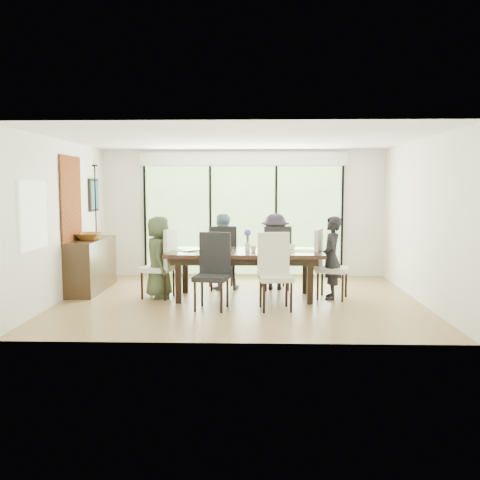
{
  "coord_description": "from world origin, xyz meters",
  "views": [
    {
      "loc": [
        0.27,
        -8.9,
        1.92
      ],
      "look_at": [
        0.0,
        0.25,
        1.0
      ],
      "focal_mm": 40.0,
      "sensor_mm": 36.0,
      "label": 1
    }
  ],
  "objects_px": {
    "person_left_end": "(159,257)",
    "cup_b": "(253,249)",
    "chair_left_end": "(158,263)",
    "laptop": "(194,250)",
    "chair_far_right": "(275,257)",
    "bowl": "(89,236)",
    "chair_near_right": "(276,272)",
    "chair_right_end": "(332,264)",
    "chair_far_left": "(222,257)",
    "sideboard": "(91,265)",
    "person_right_end": "(331,258)",
    "vase": "(248,247)",
    "table_top": "(245,253)",
    "cup_c": "(291,247)",
    "person_far_right": "(275,252)",
    "chair_near_left": "(211,271)",
    "person_far_left": "(222,251)",
    "cup_a": "(205,247)"
  },
  "relations": [
    {
      "from": "cup_b",
      "to": "sideboard",
      "type": "relative_size",
      "value": 0.06
    },
    {
      "from": "person_left_end",
      "to": "cup_c",
      "type": "relative_size",
      "value": 10.4
    },
    {
      "from": "chair_far_right",
      "to": "chair_near_left",
      "type": "relative_size",
      "value": 1.0
    },
    {
      "from": "person_left_end",
      "to": "bowl",
      "type": "xyz_separation_m",
      "value": [
        -1.36,
        0.5,
        0.31
      ]
    },
    {
      "from": "chair_left_end",
      "to": "laptop",
      "type": "xyz_separation_m",
      "value": [
        0.65,
        -0.1,
        0.23
      ]
    },
    {
      "from": "chair_left_end",
      "to": "cup_c",
      "type": "distance_m",
      "value": 2.32
    },
    {
      "from": "cup_c",
      "to": "cup_a",
      "type": "bearing_deg",
      "value": 178.09
    },
    {
      "from": "chair_right_end",
      "to": "cup_b",
      "type": "height_order",
      "value": "chair_right_end"
    },
    {
      "from": "chair_near_right",
      "to": "person_far_left",
      "type": "xyz_separation_m",
      "value": [
        -0.95,
        1.7,
        0.1
      ]
    },
    {
      "from": "person_far_right",
      "to": "person_right_end",
      "type": "bearing_deg",
      "value": 141.83
    },
    {
      "from": "cup_b",
      "to": "bowl",
      "type": "height_order",
      "value": "bowl"
    },
    {
      "from": "person_left_end",
      "to": "cup_b",
      "type": "relative_size",
      "value": 12.9
    },
    {
      "from": "table_top",
      "to": "cup_a",
      "type": "bearing_deg",
      "value": 167.91
    },
    {
      "from": "chair_right_end",
      "to": "chair_far_left",
      "type": "height_order",
      "value": "same"
    },
    {
      "from": "sideboard",
      "to": "laptop",
      "type": "bearing_deg",
      "value": -19.4
    },
    {
      "from": "chair_near_right",
      "to": "cup_a",
      "type": "height_order",
      "value": "chair_near_right"
    },
    {
      "from": "laptop",
      "to": "chair_near_left",
      "type": "bearing_deg",
      "value": -114.73
    },
    {
      "from": "vase",
      "to": "chair_left_end",
      "type": "bearing_deg",
      "value": -178.15
    },
    {
      "from": "chair_near_right",
      "to": "cup_c",
      "type": "xyz_separation_m",
      "value": [
        0.3,
        0.97,
        0.27
      ]
    },
    {
      "from": "person_far_left",
      "to": "person_right_end",
      "type": "bearing_deg",
      "value": 147.34
    },
    {
      "from": "vase",
      "to": "chair_far_left",
      "type": "bearing_deg",
      "value": 122.01
    },
    {
      "from": "chair_left_end",
      "to": "chair_far_right",
      "type": "xyz_separation_m",
      "value": [
        2.05,
        0.85,
        0.0
      ]
    },
    {
      "from": "person_left_end",
      "to": "sideboard",
      "type": "xyz_separation_m",
      "value": [
        -1.36,
        0.6,
        -0.23
      ]
    },
    {
      "from": "person_far_left",
      "to": "bowl",
      "type": "distance_m",
      "value": 2.43
    },
    {
      "from": "chair_near_left",
      "to": "chair_far_right",
      "type": "bearing_deg",
      "value": 68.09
    },
    {
      "from": "chair_left_end",
      "to": "vase",
      "type": "bearing_deg",
      "value": 103.39
    },
    {
      "from": "table_top",
      "to": "laptop",
      "type": "xyz_separation_m",
      "value": [
        -0.85,
        -0.1,
        0.05
      ]
    },
    {
      "from": "cup_a",
      "to": "chair_far_right",
      "type": "bearing_deg",
      "value": 29.25
    },
    {
      "from": "chair_right_end",
      "to": "laptop",
      "type": "bearing_deg",
      "value": 109.47
    },
    {
      "from": "chair_far_left",
      "to": "sideboard",
      "type": "distance_m",
      "value": 2.41
    },
    {
      "from": "person_left_end",
      "to": "laptop",
      "type": "relative_size",
      "value": 3.91
    },
    {
      "from": "chair_left_end",
      "to": "chair_far_left",
      "type": "xyz_separation_m",
      "value": [
        1.05,
        0.85,
        0.0
      ]
    },
    {
      "from": "table_top",
      "to": "person_right_end",
      "type": "height_order",
      "value": "person_right_end"
    },
    {
      "from": "person_right_end",
      "to": "laptop",
      "type": "distance_m",
      "value": 2.34
    },
    {
      "from": "chair_left_end",
      "to": "person_far_right",
      "type": "relative_size",
      "value": 0.85
    },
    {
      "from": "table_top",
      "to": "chair_near_right",
      "type": "bearing_deg",
      "value": -60.11
    },
    {
      "from": "laptop",
      "to": "cup_a",
      "type": "xyz_separation_m",
      "value": [
        0.15,
        0.25,
        0.04
      ]
    },
    {
      "from": "chair_far_right",
      "to": "chair_near_right",
      "type": "relative_size",
      "value": 1.0
    },
    {
      "from": "chair_near_left",
      "to": "person_far_right",
      "type": "relative_size",
      "value": 0.85
    },
    {
      "from": "chair_near_right",
      "to": "chair_left_end",
      "type": "bearing_deg",
      "value": 149.92
    },
    {
      "from": "person_left_end",
      "to": "cup_c",
      "type": "bearing_deg",
      "value": -96.52
    },
    {
      "from": "person_right_end",
      "to": "cup_b",
      "type": "xyz_separation_m",
      "value": [
        -1.33,
        -0.1,
        0.17
      ]
    },
    {
      "from": "chair_near_left",
      "to": "person_far_left",
      "type": "distance_m",
      "value": 1.7
    },
    {
      "from": "bowl",
      "to": "chair_near_right",
      "type": "bearing_deg",
      "value": -22.31
    },
    {
      "from": "person_far_left",
      "to": "vase",
      "type": "xyz_separation_m",
      "value": [
        0.5,
        -0.78,
        0.18
      ]
    },
    {
      "from": "person_far_left",
      "to": "chair_near_left",
      "type": "bearing_deg",
      "value": 78.92
    },
    {
      "from": "chair_left_end",
      "to": "person_right_end",
      "type": "distance_m",
      "value": 2.98
    },
    {
      "from": "person_far_right",
      "to": "cup_a",
      "type": "height_order",
      "value": "person_far_right"
    },
    {
      "from": "table_top",
      "to": "sideboard",
      "type": "height_order",
      "value": "sideboard"
    },
    {
      "from": "chair_far_left",
      "to": "person_right_end",
      "type": "relative_size",
      "value": 0.85
    }
  ]
}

